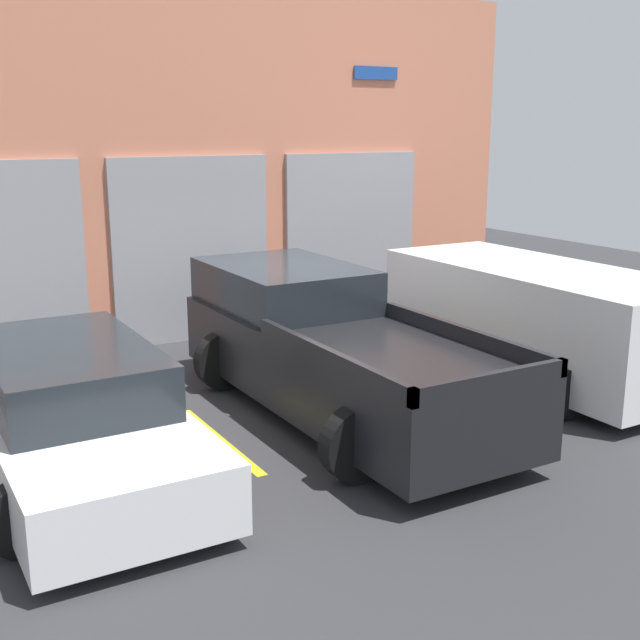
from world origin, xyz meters
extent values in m
plane|color=#2D2D30|center=(0.00, 0.00, 0.00)|extent=(28.00, 28.00, 0.00)
cube|color=#D17A5B|center=(0.00, 3.30, 2.86)|extent=(12.12, 0.60, 5.71)
cube|color=#939399|center=(-0.20, 2.96, 1.49)|extent=(2.65, 0.08, 2.99)
cube|color=#939399|center=(2.85, 2.96, 1.49)|extent=(2.65, 0.08, 2.99)
cube|color=#1E4799|center=(3.33, 2.97, 4.35)|extent=(0.90, 0.03, 0.22)
cube|color=black|center=(0.00, -1.34, 0.65)|extent=(1.86, 5.37, 0.87)
cube|color=#1E2328|center=(0.00, 0.14, 1.37)|extent=(1.71, 2.42, 0.57)
cube|color=black|center=(-0.89, -2.55, 1.18)|extent=(0.08, 2.95, 0.18)
cube|color=black|center=(0.89, -2.55, 1.18)|extent=(0.08, 2.95, 0.18)
cube|color=black|center=(0.00, -3.98, 1.18)|extent=(1.86, 0.08, 0.18)
cylinder|color=black|center=(-0.82, 0.33, 0.40)|extent=(0.79, 0.22, 0.79)
cylinder|color=black|center=(0.82, 0.33, 0.40)|extent=(0.79, 0.22, 0.79)
cylinder|color=black|center=(-0.82, -3.00, 0.40)|extent=(0.79, 0.22, 0.79)
cylinder|color=black|center=(0.82, -3.00, 0.40)|extent=(0.79, 0.22, 0.79)
cube|color=white|center=(-3.19, -1.34, 0.46)|extent=(1.77, 4.75, 0.63)
cube|color=#1E2328|center=(-3.19, -1.22, 1.04)|extent=(1.56, 2.61, 0.54)
cylinder|color=black|center=(-2.42, 0.13, 0.32)|extent=(0.63, 0.22, 0.63)
cylinder|color=black|center=(-3.97, -2.81, 0.32)|extent=(0.63, 0.22, 0.63)
cylinder|color=black|center=(-2.42, -2.81, 0.32)|extent=(0.63, 0.22, 0.63)
cube|color=white|center=(3.19, -1.34, 0.87)|extent=(1.87, 4.65, 1.41)
cube|color=#1E2328|center=(3.19, 0.93, 1.33)|extent=(1.69, 0.06, 0.28)
cylinder|color=black|center=(2.37, 0.10, 0.33)|extent=(0.66, 0.22, 0.66)
cylinder|color=black|center=(4.02, 0.10, 0.33)|extent=(0.66, 0.22, 0.66)
cylinder|color=black|center=(2.37, -2.78, 0.33)|extent=(0.66, 0.22, 0.66)
cube|color=gold|center=(-1.60, -1.34, 0.00)|extent=(0.12, 2.20, 0.01)
cube|color=gold|center=(1.60, -1.34, 0.00)|extent=(0.12, 2.20, 0.01)
cube|color=gold|center=(4.79, -1.34, 0.00)|extent=(0.12, 2.20, 0.01)
camera|label=1|loc=(-4.85, -9.24, 3.47)|focal=45.00mm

